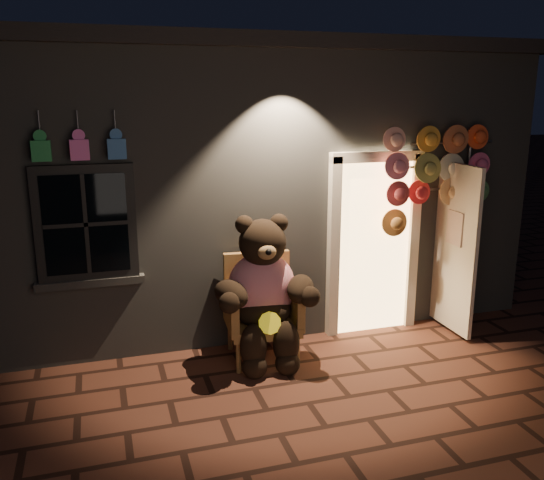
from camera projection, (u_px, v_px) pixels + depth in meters
name	position (u px, v px, depth m)	size (l,w,h in m)	color
ground	(309.00, 403.00, 5.42)	(60.00, 60.00, 0.00)	#522B1F
shop_building	(218.00, 169.00, 8.69)	(7.30, 5.95, 3.51)	slate
wicker_armchair	(261.00, 307.00, 6.31)	(0.83, 0.76, 1.13)	#9D683D
teddy_bear	(264.00, 291.00, 6.12)	(1.18, 0.95, 1.62)	red
hat_rack	(436.00, 173.00, 6.70)	(1.47, 0.22, 2.48)	#59595E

